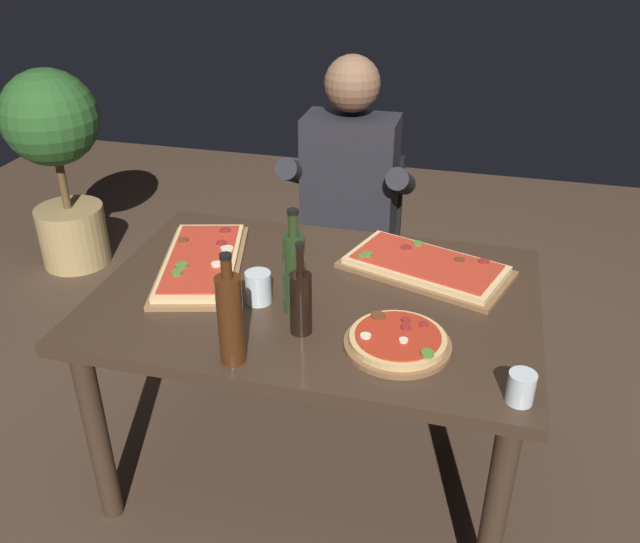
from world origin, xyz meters
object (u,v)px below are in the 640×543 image
Objects in this scene: pizza_rectangular_front at (426,266)px; oil_bottle_amber at (294,271)px; wine_bottle_dark at (301,301)px; dining_table at (316,317)px; pizza_rectangular_left at (202,262)px; diner_chair at (352,244)px; vinegar_bottle_green at (230,318)px; tumbler_near_camera at (258,287)px; tumbler_far_side at (521,389)px; seated_diner at (347,202)px; potted_plant_corner at (57,152)px; pizza_round_far at (398,341)px.

pizza_rectangular_front is 1.81× the size of oil_bottle_amber.
pizza_rectangular_front is at bearing 55.24° from wine_bottle_dark.
dining_table is 0.44m from pizza_rectangular_left.
pizza_rectangular_left is (-0.42, 0.07, 0.12)m from dining_table.
pizza_rectangular_front is 0.79m from diner_chair.
pizza_rectangular_front is 1.87× the size of vinegar_bottle_green.
pizza_rectangular_left is 0.45m from oil_bottle_amber.
tumbler_near_camera is at bearing -146.26° from pizza_rectangular_front.
wine_bottle_dark is at bearing 165.21° from tumbler_far_side.
dining_table is at bearing 148.47° from tumbler_far_side.
seated_diner is at bearing 94.49° from dining_table.
pizza_rectangular_front is 2.28m from potted_plant_corner.
seated_diner is 1.21× the size of potted_plant_corner.
tumbler_far_side is at bearing -23.28° from pizza_rectangular_left.
pizza_rectangular_front is 0.64m from seated_diner.
tumbler_near_camera is (0.26, -0.16, 0.03)m from pizza_rectangular_left.
oil_bottle_amber reaches higher than pizza_rectangular_front.
potted_plant_corner is at bearing 141.35° from wine_bottle_dark.
vinegar_bottle_green reaches higher than pizza_rectangular_front.
tumbler_far_side is at bearing -14.79° from wine_bottle_dark.
dining_table is at bearing 72.18° from vinegar_bottle_green.
wine_bottle_dark is at bearing -124.76° from pizza_rectangular_front.
pizza_round_far is at bearing 21.97° from vinegar_bottle_green.
dining_table is 0.30m from wine_bottle_dark.
pizza_rectangular_front is at bearing 33.74° from tumbler_near_camera.
pizza_rectangular_left and pizza_round_far have the same top height.
oil_bottle_amber is at bearing 158.32° from tumbler_far_side.
dining_table is at bearing 93.39° from wine_bottle_dark.
oil_bottle_amber is 0.72m from tumbler_far_side.
diner_chair reaches higher than tumbler_near_camera.
vinegar_bottle_green is at bearing -84.28° from tumbler_near_camera.
oil_bottle_amber is at bearing -10.70° from tumbler_near_camera.
oil_bottle_amber is at bearing -136.04° from pizza_rectangular_front.
pizza_rectangular_left is at bearing 171.03° from dining_table.
dining_table is 4.84× the size of wine_bottle_dark.
tumbler_near_camera is (-0.17, 0.12, -0.05)m from wine_bottle_dark.
oil_bottle_amber is (-0.04, -0.12, 0.23)m from dining_table.
pizza_round_far is (-0.03, -0.46, -0.00)m from pizza_rectangular_front.
diner_chair is at bearing 91.31° from oil_bottle_amber.
oil_bottle_amber reaches higher than tumbler_far_side.
diner_chair is (-0.07, 1.08, -0.36)m from wine_bottle_dark.
oil_bottle_amber is at bearing 115.58° from wine_bottle_dark.
tumbler_near_camera reaches higher than pizza_rectangular_front.
pizza_round_far is 3.57× the size of tumbler_far_side.
pizza_rectangular_left is 2.03× the size of pizza_round_far.
vinegar_bottle_green reaches higher than wine_bottle_dark.
potted_plant_corner is (-1.68, 0.32, 0.18)m from diner_chair.
tumbler_far_side is (0.62, -0.16, -0.07)m from wine_bottle_dark.
pizza_rectangular_left is 0.47× the size of seated_diner.
wine_bottle_dark is (-0.31, -0.45, 0.08)m from pizza_rectangular_front.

